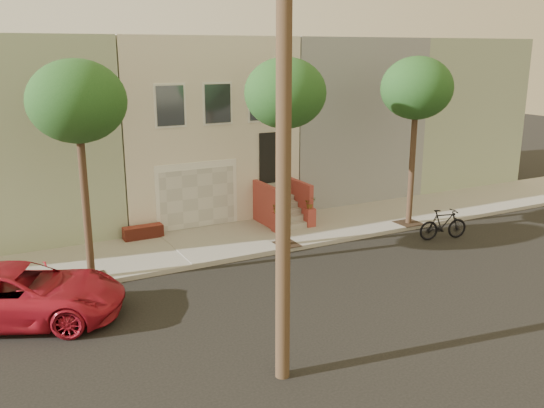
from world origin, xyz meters
TOP-DOWN VIEW (x-y plane):
  - ground at (0.00, 0.00)m, footprint 90.00×90.00m
  - sidewalk at (0.00, 5.35)m, footprint 40.00×3.70m
  - house_row at (0.00, 11.19)m, footprint 33.10×11.70m
  - tree_left at (-5.50, 3.90)m, footprint 2.70×2.57m
  - tree_mid at (1.00, 3.90)m, footprint 2.70×2.57m
  - tree_right at (6.50, 3.90)m, footprint 2.70×2.57m
  - pickup_truck at (-7.60, 2.19)m, footprint 5.73×4.33m
  - motorcycle at (6.58, 2.14)m, footprint 1.93×0.94m

SIDE VIEW (x-z plane):
  - ground at x=0.00m, z-range 0.00..0.00m
  - sidewalk at x=0.00m, z-range 0.00..0.15m
  - motorcycle at x=6.58m, z-range 0.00..1.12m
  - pickup_truck at x=-7.60m, z-range 0.00..1.45m
  - house_row at x=0.00m, z-range 0.14..7.14m
  - tree_left at x=-5.50m, z-range 2.11..8.41m
  - tree_mid at x=1.00m, z-range 2.11..8.41m
  - tree_right at x=6.50m, z-range 2.11..8.41m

